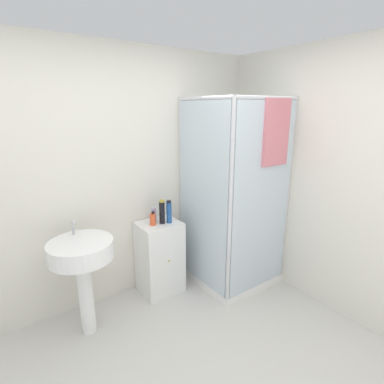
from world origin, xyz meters
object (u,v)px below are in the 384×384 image
shampoo_bottle_tall_black (162,212)px  sink (82,260)px  lotion_bottle_white (154,215)px  shampoo_bottle_blue (169,212)px  soap_dispenser (153,219)px

shampoo_bottle_tall_black → sink: bearing=-169.9°
sink → shampoo_bottle_tall_black: (0.86, 0.15, 0.20)m
sink → lotion_bottle_white: (0.82, 0.25, 0.15)m
sink → shampoo_bottle_blue: size_ratio=4.20×
soap_dispenser → lotion_bottle_white: (0.06, 0.08, 0.01)m
shampoo_bottle_tall_black → shampoo_bottle_blue: size_ratio=1.05×
lotion_bottle_white → shampoo_bottle_blue: bearing=-48.4°
sink → shampoo_bottle_tall_black: bearing=10.1°
lotion_bottle_white → shampoo_bottle_tall_black: bearing=-66.8°
lotion_bottle_white → soap_dispenser: bearing=-125.0°
soap_dispenser → shampoo_bottle_blue: 0.18m
sink → soap_dispenser: (0.76, 0.17, 0.14)m
soap_dispenser → shampoo_bottle_tall_black: 0.12m
soap_dispenser → shampoo_bottle_blue: size_ratio=0.62×
soap_dispenser → lotion_bottle_white: lotion_bottle_white is taller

